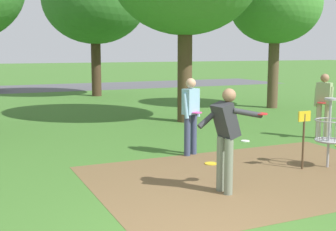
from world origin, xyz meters
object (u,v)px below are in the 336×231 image
(player_throwing, at_px, (226,133))
(tree_mid_left, at_px, (275,5))
(disc_golf_basket, at_px, (326,130))
(player_waiting_right, at_px, (191,112))
(frisbee_mid_grass, at_px, (245,141))
(frisbee_scattered_a, at_px, (211,164))
(player_foreground_watching, at_px, (324,102))

(player_throwing, bearing_deg, tree_mid_left, 48.74)
(disc_golf_basket, height_order, player_waiting_right, player_waiting_right)
(frisbee_mid_grass, height_order, tree_mid_left, tree_mid_left)
(player_waiting_right, bearing_deg, disc_golf_basket, -46.78)
(player_waiting_right, relative_size, tree_mid_left, 0.30)
(disc_golf_basket, distance_m, frisbee_mid_grass, 2.91)
(player_waiting_right, relative_size, frisbee_scattered_a, 6.69)
(frisbee_scattered_a, bearing_deg, disc_golf_basket, -31.26)
(tree_mid_left, bearing_deg, player_foreground_watching, -115.91)
(player_throwing, bearing_deg, player_waiting_right, 75.02)
(player_throwing, relative_size, frisbee_mid_grass, 7.71)
(player_foreground_watching, xyz_separation_m, frisbee_mid_grass, (-2.04, 0.54, -0.96))
(player_foreground_watching, relative_size, player_waiting_right, 1.00)
(player_waiting_right, relative_size, frisbee_mid_grass, 7.71)
(player_foreground_watching, distance_m, player_throwing, 5.46)
(frisbee_mid_grass, relative_size, tree_mid_left, 0.04)
(disc_golf_basket, relative_size, player_foreground_watching, 0.81)
(tree_mid_left, bearing_deg, frisbee_mid_grass, -132.86)
(player_foreground_watching, bearing_deg, frisbee_mid_grass, 165.04)
(player_throwing, distance_m, frisbee_scattered_a, 2.08)
(player_waiting_right, bearing_deg, tree_mid_left, 41.22)
(tree_mid_left, bearing_deg, player_waiting_right, -138.78)
(disc_golf_basket, distance_m, tree_mid_left, 9.94)
(frisbee_mid_grass, relative_size, frisbee_scattered_a, 0.87)
(disc_golf_basket, relative_size, player_throwing, 0.81)
(frisbee_mid_grass, distance_m, tree_mid_left, 8.18)
(player_foreground_watching, relative_size, tree_mid_left, 0.30)
(player_foreground_watching, xyz_separation_m, tree_mid_left, (2.79, 5.75, 3.10))
(player_foreground_watching, height_order, tree_mid_left, tree_mid_left)
(disc_golf_basket, distance_m, player_foreground_watching, 3.07)
(frisbee_mid_grass, bearing_deg, player_waiting_right, -159.18)
(player_waiting_right, distance_m, tree_mid_left, 9.56)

